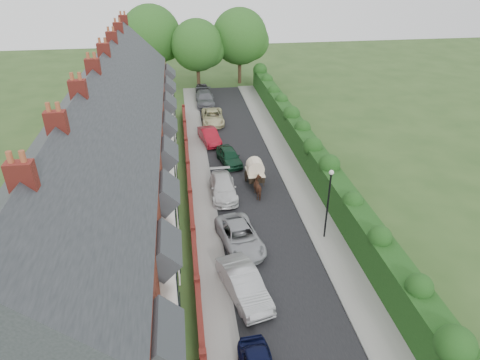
% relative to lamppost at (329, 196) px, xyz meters
% --- Properties ---
extents(ground, '(140.00, 140.00, 0.00)m').
position_rel_lamppost_xyz_m(ground, '(-3.40, -4.00, -3.30)').
color(ground, '#2D4C1E').
rests_on(ground, ground).
extents(road, '(6.00, 58.00, 0.02)m').
position_rel_lamppost_xyz_m(road, '(-3.90, 7.00, -3.29)').
color(road, black).
rests_on(road, ground).
extents(pavement_hedge_side, '(2.20, 58.00, 0.12)m').
position_rel_lamppost_xyz_m(pavement_hedge_side, '(0.20, 7.00, -3.24)').
color(pavement_hedge_side, gray).
rests_on(pavement_hedge_side, ground).
extents(pavement_house_side, '(1.70, 58.00, 0.12)m').
position_rel_lamppost_xyz_m(pavement_house_side, '(-7.75, 7.00, -3.24)').
color(pavement_house_side, gray).
rests_on(pavement_house_side, ground).
extents(kerb_hedge_side, '(0.18, 58.00, 0.13)m').
position_rel_lamppost_xyz_m(kerb_hedge_side, '(-0.85, 7.00, -3.23)').
color(kerb_hedge_side, gray).
rests_on(kerb_hedge_side, ground).
extents(kerb_house_side, '(0.18, 58.00, 0.13)m').
position_rel_lamppost_xyz_m(kerb_house_side, '(-6.95, 7.00, -3.23)').
color(kerb_house_side, gray).
rests_on(kerb_house_side, ground).
extents(hedge, '(2.10, 58.00, 2.85)m').
position_rel_lamppost_xyz_m(hedge, '(2.00, 7.00, -1.70)').
color(hedge, '#173D13').
rests_on(hedge, ground).
extents(terrace_row, '(9.05, 40.50, 11.50)m').
position_rel_lamppost_xyz_m(terrace_row, '(-14.27, 5.98, 1.18)').
color(terrace_row, '#993D27').
rests_on(terrace_row, ground).
extents(garden_wall_row, '(0.35, 40.35, 1.10)m').
position_rel_lamppost_xyz_m(garden_wall_row, '(-8.75, 6.00, -2.84)').
color(garden_wall_row, maroon).
rests_on(garden_wall_row, ground).
extents(lamppost, '(0.32, 0.32, 5.16)m').
position_rel_lamppost_xyz_m(lamppost, '(0.00, 0.00, 0.00)').
color(lamppost, black).
rests_on(lamppost, ground).
extents(tree_far_left, '(7.14, 6.80, 9.29)m').
position_rel_lamppost_xyz_m(tree_far_left, '(-6.05, 36.08, 2.41)').
color(tree_far_left, '#332316').
rests_on(tree_far_left, ground).
extents(tree_far_right, '(7.98, 7.60, 10.31)m').
position_rel_lamppost_xyz_m(tree_far_right, '(-0.01, 38.08, 3.02)').
color(tree_far_right, '#332316').
rests_on(tree_far_right, ground).
extents(tree_far_back, '(8.40, 8.00, 10.82)m').
position_rel_lamppost_xyz_m(tree_far_back, '(-11.99, 39.08, 3.32)').
color(tree_far_back, '#332316').
rests_on(tree_far_back, ground).
extents(car_silver_a, '(2.85, 5.12, 1.60)m').
position_rel_lamppost_xyz_m(car_silver_a, '(-6.18, -4.60, -2.50)').
color(car_silver_a, '#9FA0A4').
rests_on(car_silver_a, ground).
extents(car_silver_b, '(3.17, 5.42, 1.42)m').
position_rel_lamppost_xyz_m(car_silver_b, '(-5.75, -0.01, -2.59)').
color(car_silver_b, '#A3A4AA').
rests_on(car_silver_b, ground).
extents(car_white, '(2.00, 4.85, 1.40)m').
position_rel_lamppost_xyz_m(car_white, '(-6.15, 6.60, -2.60)').
color(car_white, silver).
rests_on(car_white, ground).
extents(car_green, '(2.35, 4.35, 1.41)m').
position_rel_lamppost_xyz_m(car_green, '(-5.00, 12.20, -2.59)').
color(car_green, '#0F3420').
rests_on(car_green, ground).
extents(car_red, '(2.27, 4.52, 1.42)m').
position_rel_lamppost_xyz_m(car_red, '(-6.40, 17.11, -2.59)').
color(car_red, maroon).
rests_on(car_red, ground).
extents(car_beige, '(2.45, 5.13, 1.41)m').
position_rel_lamppost_xyz_m(car_beige, '(-5.61, 22.57, -2.59)').
color(car_beige, beige).
rests_on(car_beige, ground).
extents(car_grey, '(2.24, 5.43, 1.57)m').
position_rel_lamppost_xyz_m(car_grey, '(-6.03, 29.00, -2.51)').
color(car_grey, slate).
rests_on(car_grey, ground).
extents(car_black, '(1.78, 4.39, 1.49)m').
position_rel_lamppost_xyz_m(car_black, '(-6.09, 32.53, -2.55)').
color(car_black, black).
rests_on(car_black, ground).
extents(horse, '(1.02, 1.92, 1.56)m').
position_rel_lamppost_xyz_m(horse, '(-3.35, 6.07, -2.52)').
color(horse, '#502C1D').
rests_on(horse, ground).
extents(horse_cart, '(1.43, 3.15, 2.27)m').
position_rel_lamppost_xyz_m(horse_cart, '(-3.35, 8.06, -2.00)').
color(horse_cart, black).
rests_on(horse_cart, ground).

